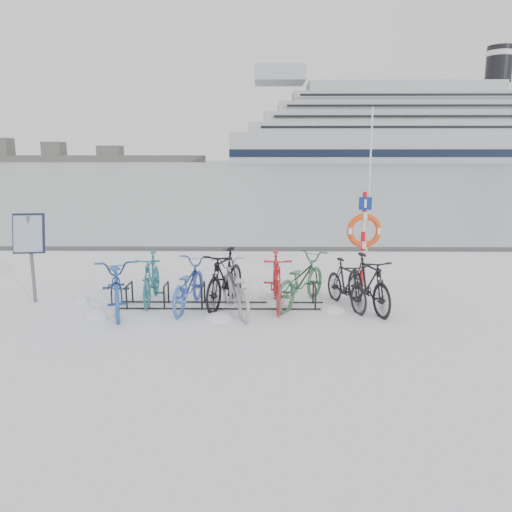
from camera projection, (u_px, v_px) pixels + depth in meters
ground at (222, 306)px, 9.73m from camera, size 900.00×900.00×0.00m
ice_sheet at (260, 166)px, 161.71m from camera, size 400.00×298.00×0.02m
quay_edge at (237, 249)px, 15.50m from camera, size 400.00×0.25×0.10m
bike_rack at (222, 297)px, 9.69m from camera, size 4.00×0.48×0.46m
info_board at (29, 239)px, 9.75m from camera, size 0.62×0.30×1.79m
lifebuoy_station at (364, 231)px, 10.71m from camera, size 0.75×0.22×3.88m
cruise_ferry at (398, 132)px, 215.19m from camera, size 146.59×27.63×48.17m
shoreline at (32, 157)px, 265.60m from camera, size 180.00×12.00×9.50m
bike_0 at (117, 282)px, 9.38m from camera, size 1.31×2.22×1.10m
bike_1 at (151, 277)px, 9.97m from camera, size 0.55×1.72×1.02m
bike_2 at (188, 283)px, 9.59m from camera, size 0.92×1.92×0.97m
bike_3 at (225, 276)px, 9.75m from camera, size 1.07×1.98×1.14m
bike_4 at (234, 286)px, 9.32m from camera, size 1.20×1.98×0.98m
bike_5 at (277, 279)px, 9.64m from camera, size 0.57×1.84×1.10m
bike_6 at (301, 278)px, 9.82m from camera, size 1.57×2.05×1.03m
bike_7 at (346, 283)px, 9.63m from camera, size 0.93×1.66×0.96m
bike_8 at (368, 281)px, 9.47m from camera, size 0.95×1.87×1.08m
snow_drifts at (218, 308)px, 9.63m from camera, size 6.18×1.92×0.22m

